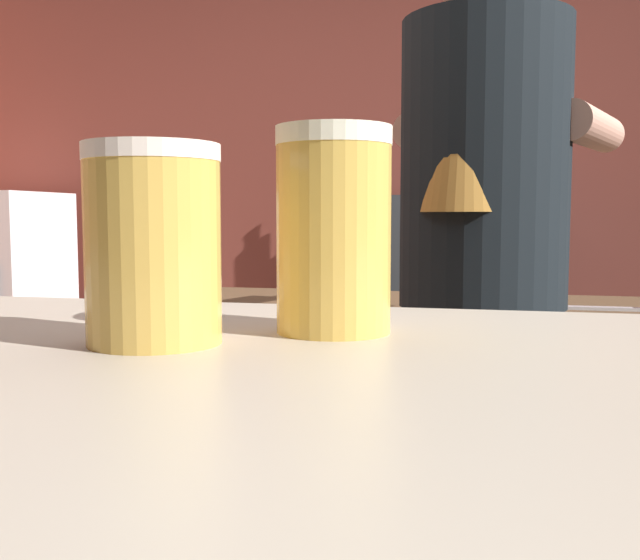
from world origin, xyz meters
TOP-DOWN VIEW (x-y plane):
  - wall_back at (0.00, 2.20)m, footprint 5.20×0.10m
  - prep_counter at (0.35, 0.57)m, footprint 2.10×0.60m
  - back_shelf at (0.12, 1.92)m, footprint 0.92×0.36m
  - bartender at (0.32, 0.12)m, footprint 0.50×0.56m
  - mixing_bowl at (-0.13, 0.60)m, footprint 0.19×0.19m
  - chefs_knife at (0.60, 0.52)m, footprint 0.24×0.03m
  - pint_glass_near at (0.23, -0.93)m, footprint 0.08×0.08m
  - pint_glass_far at (0.13, -1.00)m, footprint 0.08×0.08m
  - bottle_vinegar at (0.53, 2.01)m, footprint 0.07×0.07m
  - bottle_olive_oil at (-0.27, 2.00)m, footprint 0.05×0.05m
  - bottle_hot_sauce at (0.21, 1.83)m, footprint 0.06×0.06m

SIDE VIEW (x-z plane):
  - prep_counter at x=0.35m, z-range 0.00..0.89m
  - back_shelf at x=0.12m, z-range 0.00..1.21m
  - chefs_knife at x=0.60m, z-range 0.89..0.89m
  - mixing_bowl at x=-0.13m, z-range 0.89..0.94m
  - bartender at x=0.32m, z-range 0.14..1.87m
  - pint_glass_far at x=0.13m, z-range 1.04..1.17m
  - pint_glass_near at x=0.23m, z-range 1.04..1.18m
  - bottle_hot_sauce at x=0.21m, z-range 1.19..1.37m
  - bottle_vinegar at x=0.53m, z-range 1.19..1.39m
  - bottle_olive_oil at x=-0.27m, z-range 1.18..1.45m
  - wall_back at x=0.00m, z-range 0.00..2.70m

